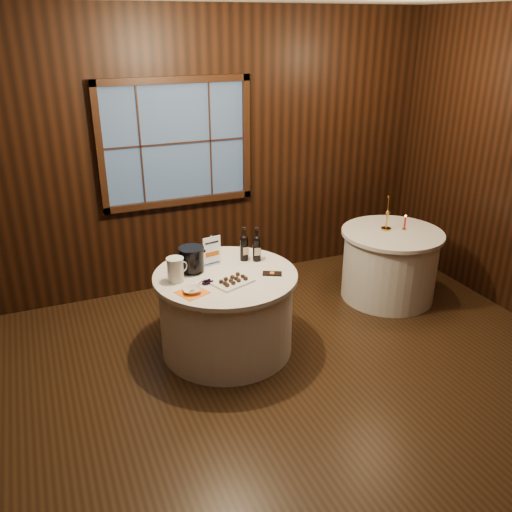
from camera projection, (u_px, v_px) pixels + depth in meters
name	position (u px, v px, depth m)	size (l,w,h in m)	color
ground	(271.00, 413.00, 4.24)	(6.00, 6.00, 0.00)	black
back_wall	(176.00, 153.00, 5.73)	(6.00, 0.10, 3.00)	black
main_table	(226.00, 312.00, 4.93)	(1.28, 1.28, 0.77)	silver
side_table	(389.00, 264.00, 5.90)	(1.08, 1.08, 0.77)	silver
sign_stand	(212.00, 255.00, 4.93)	(0.17, 0.11, 0.28)	#B7B7BE
port_bottle_left	(244.00, 246.00, 5.00)	(0.08, 0.08, 0.33)	black
port_bottle_right	(257.00, 246.00, 4.99)	(0.08, 0.09, 0.32)	black
ice_bucket	(192.00, 259.00, 4.77)	(0.23, 0.23, 0.23)	black
chocolate_plate	(233.00, 281.00, 4.60)	(0.38, 0.31, 0.05)	white
chocolate_box	(272.00, 274.00, 4.77)	(0.17, 0.08, 0.01)	black
grape_bunch	(207.00, 282.00, 4.59)	(0.16, 0.06, 0.04)	black
glass_pitcher	(176.00, 269.00, 4.61)	(0.20, 0.15, 0.21)	silver
orange_napkin	(192.00, 293.00, 4.45)	(0.22, 0.22, 0.00)	orange
cracker_bowl	(192.00, 290.00, 4.44)	(0.15, 0.15, 0.04)	white
brass_candlestick	(387.00, 217.00, 5.74)	(0.11, 0.11, 0.39)	gold
red_candle	(405.00, 224.00, 5.77)	(0.04, 0.04, 0.17)	gold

